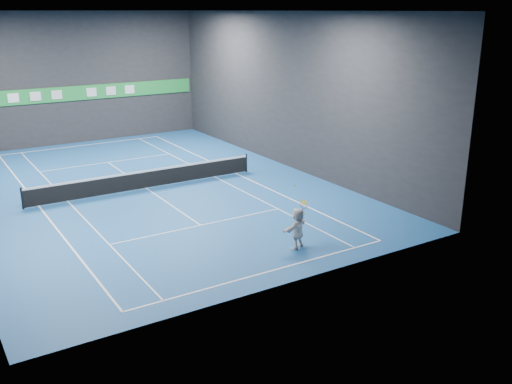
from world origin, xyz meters
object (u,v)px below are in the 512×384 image
player (297,228)px  tennis_net (146,179)px  tennis_racket (304,207)px  tennis_ball (295,186)px

player → tennis_net: bearing=-102.2°
tennis_net → player: bearing=-78.7°
tennis_racket → tennis_ball: bearing=-170.8°
player → tennis_net: size_ratio=0.13×
tennis_ball → tennis_net: (-1.94, 10.70, -2.10)m
player → tennis_racket: 0.89m
player → tennis_ball: size_ratio=27.01×
tennis_ball → tennis_racket: (0.51, 0.08, -0.98)m
tennis_ball → player: bearing=10.0°
player → tennis_racket: tennis_racket is taller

